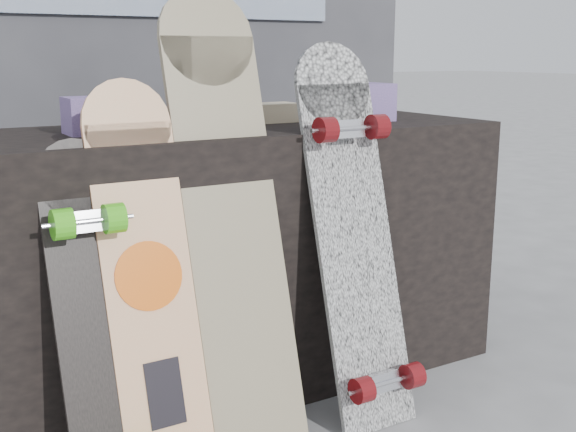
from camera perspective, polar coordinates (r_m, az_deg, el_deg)
vendor_table at (r=2.27m, az=-3.91°, el=-3.00°), size 1.60×0.60×0.80m
booth at (r=2.97m, az=-11.79°, el=14.16°), size 2.40×0.22×2.20m
merch_box_purple at (r=2.05m, az=-14.69°, el=7.71°), size 0.18×0.12×0.10m
merch_box_small at (r=2.39m, az=6.22°, el=8.95°), size 0.14×0.14×0.12m
merch_box_flat at (r=2.31m, az=-2.02°, el=8.13°), size 0.22×0.10×0.06m
longboard_geisha at (r=1.77m, az=-11.08°, el=-4.23°), size 0.22×0.29×0.96m
longboard_celtic at (r=1.87m, az=-4.61°, el=0.84°), size 0.26×0.35×1.19m
longboard_cascadia at (r=2.00m, az=5.33°, el=-0.97°), size 0.24×0.36×1.05m
skateboard_dark at (r=1.72m, az=-14.84°, el=-7.90°), size 0.19×0.31×0.83m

